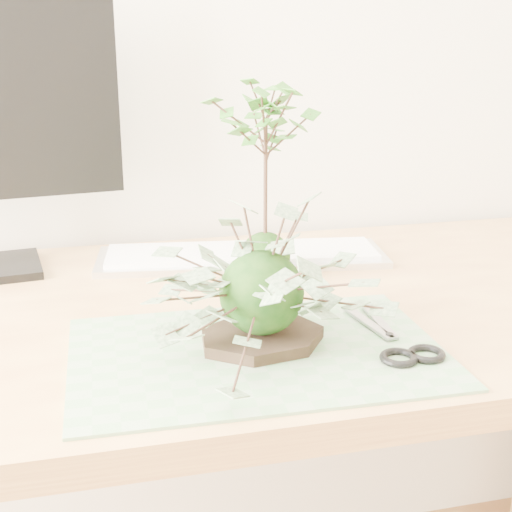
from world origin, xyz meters
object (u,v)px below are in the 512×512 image
ivy_kokedama (262,254)px  keyboard (242,256)px  desk (261,355)px  maple_kokedama (266,134)px

ivy_kokedama → keyboard: size_ratio=0.70×
desk → keyboard: size_ratio=3.11×
desk → ivy_kokedama: 0.26m
ivy_kokedama → desk: bearing=76.3°
ivy_kokedama → keyboard: bearing=81.4°
desk → maple_kokedama: bearing=71.5°
maple_kokedama → keyboard: maple_kokedama is taller
maple_kokedama → keyboard: size_ratio=0.65×
ivy_kokedama → maple_kokedama: (0.07, 0.24, 0.11)m
ivy_kokedama → keyboard: ivy_kokedama is taller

